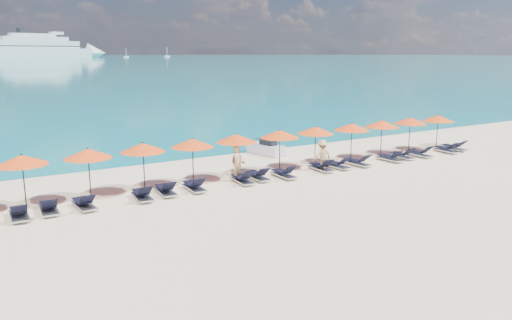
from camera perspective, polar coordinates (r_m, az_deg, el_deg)
ground at (r=21.79m, az=4.12°, el=-4.52°), size 1400.00×1400.00×0.00m
cruise_ship at (r=571.71m, az=-22.46°, el=11.65°), size 126.10×44.99×34.71m
sailboat_near at (r=611.54m, az=-10.13°, el=11.62°), size 6.65×2.22×12.19m
sailboat_far at (r=579.45m, az=-14.61°, el=11.38°), size 5.59×1.86×10.25m
jetski at (r=31.15m, az=1.17°, el=1.35°), size 1.46×2.73×0.92m
beachgoer_a at (r=24.58m, az=-2.13°, el=-0.41°), size 0.78×0.72×1.78m
beachgoer_b at (r=25.09m, az=-2.09°, el=-0.43°), size 0.86×0.79×1.54m
beachgoer_c at (r=27.13m, az=7.58°, el=0.56°), size 1.10×0.56×1.65m
umbrella_2 at (r=22.18m, az=-25.20°, el=-0.00°), size 2.10×2.10×2.28m
umbrella_3 at (r=22.54m, az=-18.66°, el=0.71°), size 2.10×2.10×2.28m
umbrella_4 at (r=23.27m, az=-12.80°, el=1.40°), size 2.10×2.10×2.28m
umbrella_5 at (r=24.03m, az=-7.28°, el=1.95°), size 2.10×2.10×2.28m
umbrella_6 at (r=25.16m, az=-2.27°, el=2.50°), size 2.10×2.10×2.28m
umbrella_7 at (r=26.49m, az=2.74°, el=2.99°), size 2.10×2.10×2.28m
umbrella_8 at (r=27.92m, az=6.83°, el=3.40°), size 2.10×2.10×2.28m
umbrella_9 at (r=29.49m, az=10.91°, el=3.73°), size 2.10×2.10×2.28m
umbrella_10 at (r=31.20m, az=14.21°, el=4.04°), size 2.10×2.10×2.28m
umbrella_11 at (r=33.11m, az=17.23°, el=4.32°), size 2.10×2.10×2.28m
umbrella_12 at (r=34.90m, az=20.11°, el=4.51°), size 2.10×2.10×2.28m
lounger_3 at (r=21.24m, az=-25.47°, el=-5.51°), size 0.67×1.72×0.66m
lounger_4 at (r=21.51m, az=-22.61°, el=-5.03°), size 0.71×1.73×0.66m
lounger_5 at (r=21.60m, az=-19.06°, el=-4.69°), size 0.74×1.74×0.66m
lounger_6 at (r=22.19m, az=-12.89°, el=-3.86°), size 0.76×1.75×0.66m
lounger_7 at (r=22.74m, az=-10.29°, el=-3.35°), size 0.75×1.74×0.66m
lounger_8 at (r=23.18m, az=-7.07°, el=-2.95°), size 0.69×1.72×0.66m
lounger_9 at (r=24.28m, az=-1.56°, el=-2.16°), size 0.75×1.74×0.66m
lounger_10 at (r=24.90m, az=0.19°, el=-1.78°), size 0.71×1.73×0.66m
lounger_11 at (r=25.38m, az=3.20°, el=-1.53°), size 0.66×1.71×0.66m
lounger_12 at (r=27.02m, az=7.46°, el=-0.77°), size 0.74×1.74×0.66m
lounger_13 at (r=27.71m, az=9.25°, el=-0.49°), size 0.78×1.75×0.66m
lounger_14 at (r=28.56m, az=11.55°, el=-0.21°), size 0.75×1.74×0.66m
lounger_15 at (r=30.20m, az=15.08°, el=0.29°), size 0.65×1.71×0.66m
lounger_16 at (r=31.10m, az=16.36°, el=0.56°), size 0.73×1.74×0.66m
lounger_17 at (r=32.00m, az=18.21°, el=0.76°), size 0.63×1.70×0.66m
lounger_18 at (r=33.88m, az=20.94°, el=1.17°), size 0.73×1.74×0.66m
lounger_19 at (r=34.80m, az=21.72°, el=1.39°), size 0.72×1.73×0.66m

